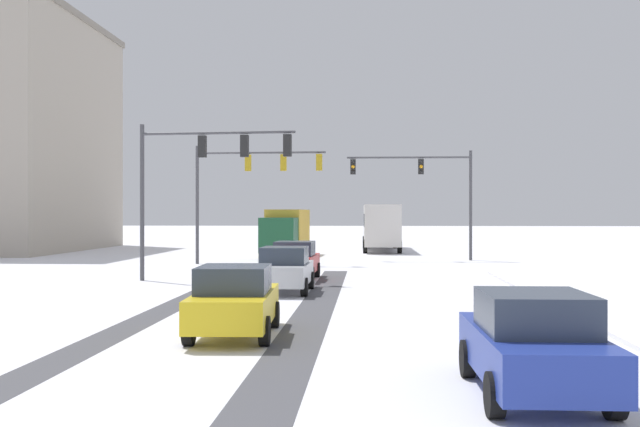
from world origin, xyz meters
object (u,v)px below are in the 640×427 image
object	(u,v)px
traffic_signal_far_left	(249,176)
car_yellow_cab_third	(235,301)
car_blue_fourth	(533,344)
box_truck_delivery	(286,231)
traffic_signal_near_left	(203,165)
bus_oncoming	(381,224)
traffic_signal_far_right	(426,181)
car_red_lead	(295,260)
car_silver_second	(285,269)

from	to	relation	value
traffic_signal_far_left	car_yellow_cab_third	distance (m)	24.01
car_blue_fourth	box_truck_delivery	distance (m)	36.40
traffic_signal_near_left	bus_oncoming	size ratio (longest dim) A/B	0.59
traffic_signal_near_left	traffic_signal_far_right	xyz separation A→B (m)	(10.25, 14.12, -0.11)
car_yellow_cab_third	car_blue_fourth	xyz separation A→B (m)	(5.59, -5.21, 0.00)
traffic_signal_far_left	car_yellow_cab_third	bearing A→B (deg)	-81.59
car_red_lead	car_blue_fourth	xyz separation A→B (m)	(5.61, -19.50, 0.00)
car_red_lead	car_silver_second	size ratio (longest dim) A/B	1.01
traffic_signal_near_left	car_yellow_cab_third	world-z (taller)	traffic_signal_near_left
bus_oncoming	traffic_signal_far_right	bearing A→B (deg)	-77.34
car_silver_second	bus_oncoming	bearing A→B (deg)	82.41
traffic_signal_far_left	car_silver_second	world-z (taller)	traffic_signal_far_left
traffic_signal_far_right	car_blue_fourth	size ratio (longest dim) A/B	1.80
car_red_lead	car_silver_second	world-z (taller)	same
car_blue_fourth	box_truck_delivery	xyz separation A→B (m)	(-7.78, 35.55, 0.82)
car_red_lead	car_blue_fourth	bearing A→B (deg)	-73.96
car_red_lead	bus_oncoming	size ratio (longest dim) A/B	0.38
car_red_lead	car_silver_second	bearing A→B (deg)	-88.58
bus_oncoming	box_truck_delivery	xyz separation A→B (m)	(-6.20, -8.27, -0.36)
car_red_lead	box_truck_delivery	xyz separation A→B (m)	(-2.17, 16.05, 0.82)
traffic_signal_far_right	car_yellow_cab_third	bearing A→B (deg)	-103.36
bus_oncoming	box_truck_delivery	size ratio (longest dim) A/B	1.47
car_silver_second	bus_oncoming	size ratio (longest dim) A/B	0.37
traffic_signal_far_right	car_yellow_cab_third	xyz separation A→B (m)	(-6.52, -27.45, -3.88)
car_yellow_cab_third	car_red_lead	bearing A→B (deg)	90.05
car_silver_second	car_yellow_cab_third	world-z (taller)	same
car_red_lead	bus_oncoming	distance (m)	24.68
car_yellow_cab_third	traffic_signal_far_left	bearing A→B (deg)	98.41
traffic_signal_near_left	car_yellow_cab_third	size ratio (longest dim) A/B	1.57
traffic_signal_far_right	car_silver_second	bearing A→B (deg)	-109.48
traffic_signal_far_left	car_red_lead	bearing A→B (deg)	-69.32
car_yellow_cab_third	box_truck_delivery	size ratio (longest dim) A/B	0.56
box_truck_delivery	traffic_signal_far_left	bearing A→B (deg)	-100.45
traffic_signal_far_left	car_red_lead	xyz separation A→B (m)	(3.45, -9.13, -4.01)
traffic_signal_far_left	car_silver_second	xyz separation A→B (m)	(3.57, -14.09, -4.01)
car_red_lead	traffic_signal_far_left	bearing A→B (deg)	110.68
car_red_lead	car_yellow_cab_third	size ratio (longest dim) A/B	0.99
traffic_signal_far_right	traffic_signal_far_left	xyz separation A→B (m)	(-9.98, -4.03, 0.13)
traffic_signal_far_left	bus_oncoming	xyz separation A→B (m)	(7.47, 15.18, -2.84)
car_blue_fourth	traffic_signal_far_right	bearing A→B (deg)	88.38
car_silver_second	bus_oncoming	xyz separation A→B (m)	(3.90, 29.27, 1.18)
box_truck_delivery	traffic_signal_far_right	bearing A→B (deg)	-18.35
car_yellow_cab_third	car_silver_second	bearing A→B (deg)	89.32
traffic_signal_near_left	traffic_signal_far_right	bearing A→B (deg)	54.02
car_blue_fourth	bus_oncoming	xyz separation A→B (m)	(-1.58, 43.81, 1.18)
traffic_signal_near_left	car_silver_second	distance (m)	6.83
box_truck_delivery	bus_oncoming	bearing A→B (deg)	53.14
traffic_signal_near_left	traffic_signal_far_left	bearing A→B (deg)	88.47
bus_oncoming	traffic_signal_near_left	bearing A→B (deg)	-107.04
traffic_signal_far_left	box_truck_delivery	xyz separation A→B (m)	(1.28, 6.91, -3.19)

